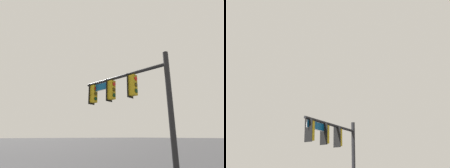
{
  "view_description": "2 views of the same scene",
  "coord_description": "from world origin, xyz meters",
  "views": [
    {
      "loc": [
        -10.53,
        -1.84,
        1.67
      ],
      "look_at": [
        -2.47,
        -7.4,
        4.62
      ],
      "focal_mm": 28.0,
      "sensor_mm": 36.0,
      "label": 1
    },
    {
      "loc": [
        9.99,
        6.59,
        1.31
      ],
      "look_at": [
        -3.48,
        -7.36,
        7.65
      ],
      "focal_mm": 50.0,
      "sensor_mm": 36.0,
      "label": 2
    }
  ],
  "objects": [
    {
      "name": "signal_pole_near",
      "position": [
        -3.61,
        -7.67,
        3.87
      ],
      "size": [
        5.44,
        1.64,
        5.52
      ],
      "color": "black",
      "rests_on": "ground_plane"
    }
  ]
}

